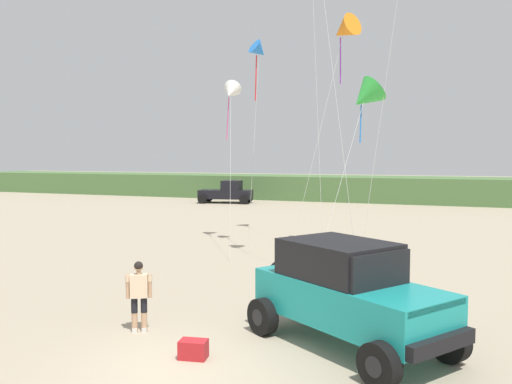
% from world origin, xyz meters
% --- Properties ---
extents(ground_plane, '(220.00, 220.00, 0.00)m').
position_xyz_m(ground_plane, '(0.00, 0.00, 0.00)').
color(ground_plane, tan).
extents(dune_ridge, '(90.00, 6.67, 2.22)m').
position_xyz_m(dune_ridge, '(-3.04, 40.83, 1.11)').
color(dune_ridge, '#4C703D').
rests_on(dune_ridge, ground_plane).
extents(jeep, '(4.94, 4.36, 2.26)m').
position_xyz_m(jeep, '(2.88, 2.36, 1.20)').
color(jeep, teal).
rests_on(jeep, ground_plane).
extents(person_watching, '(0.56, 0.44, 1.67)m').
position_xyz_m(person_watching, '(-1.85, 1.56, 0.94)').
color(person_watching, tan).
rests_on(person_watching, ground_plane).
extents(cooler_box, '(0.62, 0.45, 0.38)m').
position_xyz_m(cooler_box, '(0.11, 0.54, 0.19)').
color(cooler_box, '#B21E23').
rests_on(cooler_box, ground_plane).
extents(distant_pickup, '(4.87, 3.16, 1.98)m').
position_xyz_m(distant_pickup, '(-14.10, 33.63, 0.94)').
color(distant_pickup, black).
rests_on(distant_pickup, ground_plane).
extents(kite_red_delta, '(1.80, 5.53, 7.02)m').
position_xyz_m(kite_red_delta, '(1.78, 10.65, 6.25)').
color(kite_red_delta, green).
rests_on(kite_red_delta, ground_plane).
extents(kite_pink_ribbon, '(1.18, 2.10, 9.16)m').
position_xyz_m(kite_pink_ribbon, '(-3.20, 12.94, 8.63)').
color(kite_pink_ribbon, blue).
rests_on(kite_pink_ribbon, ground_plane).
extents(kite_orange_streamer, '(2.29, 4.72, 7.67)m').
position_xyz_m(kite_orange_streamer, '(-5.05, 14.07, 7.09)').
color(kite_orange_streamer, white).
rests_on(kite_orange_streamer, ground_plane).
extents(kite_green_box, '(2.23, 3.96, 10.07)m').
position_xyz_m(kite_green_box, '(0.29, 13.94, 9.45)').
color(kite_green_box, orange).
rests_on(kite_green_box, ground_plane).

